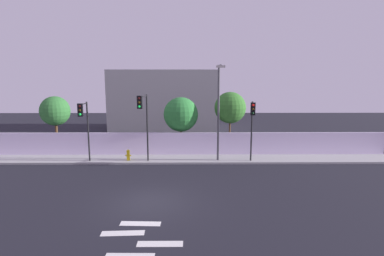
{
  "coord_description": "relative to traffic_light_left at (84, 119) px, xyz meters",
  "views": [
    {
      "loc": [
        2.08,
        -15.36,
        6.46
      ],
      "look_at": [
        2.25,
        6.5,
        2.83
      ],
      "focal_mm": 29.19,
      "sensor_mm": 36.0,
      "label": 1
    }
  ],
  "objects": [
    {
      "name": "roadside_tree_midright",
      "position": [
        10.93,
        3.89,
        0.42
      ],
      "size": [
        2.64,
        2.64,
        5.19
      ],
      "color": "brown",
      "rests_on": "ground"
    },
    {
      "name": "fire_hydrant",
      "position": [
        2.88,
        0.97,
        -2.84
      ],
      "size": [
        0.44,
        0.26,
        0.83
      ],
      "color": "gold",
      "rests_on": "sidewalk"
    },
    {
      "name": "roadside_tree_leftmost",
      "position": [
        -3.7,
        3.89,
        0.15
      ],
      "size": [
        2.46,
        2.46,
        4.83
      ],
      "color": "brown",
      "rests_on": "ground"
    },
    {
      "name": "street_lamp_curbside",
      "position": [
        9.68,
        0.81,
        0.88
      ],
      "size": [
        0.61,
        1.85,
        7.11
      ],
      "color": "#4C4C51",
      "rests_on": "sidewalk"
    },
    {
      "name": "traffic_light_left",
      "position": [
        0.0,
        0.0,
        0.0
      ],
      "size": [
        0.34,
        1.78,
        4.47
      ],
      "color": "black",
      "rests_on": "sidewalk"
    },
    {
      "name": "traffic_light_center",
      "position": [
        4.24,
        0.04,
        0.36
      ],
      "size": [
        0.52,
        1.78,
        5.0
      ],
      "color": "black",
      "rests_on": "sidewalk"
    },
    {
      "name": "sidewalk",
      "position": [
        5.46,
        1.49,
        -3.36
      ],
      "size": [
        36.0,
        2.4,
        0.15
      ],
      "primitive_type": "cube",
      "color": "#9E9E9E",
      "rests_on": "ground"
    },
    {
      "name": "ground_plane",
      "position": [
        5.46,
        -6.71,
        -3.44
      ],
      "size": [
        80.0,
        80.0,
        0.0
      ],
      "primitive_type": "plane",
      "color": "black"
    },
    {
      "name": "traffic_light_right",
      "position": [
        12.09,
        0.3,
        -0.02
      ],
      "size": [
        0.39,
        1.24,
        4.48
      ],
      "color": "black",
      "rests_on": "sidewalk"
    },
    {
      "name": "roadside_tree_midleft",
      "position": [
        6.8,
        3.89,
        -0.14
      ],
      "size": [
        2.9,
        2.9,
        4.75
      ],
      "color": "brown",
      "rests_on": "ground"
    },
    {
      "name": "perimeter_wall",
      "position": [
        5.46,
        2.78,
        -2.39
      ],
      "size": [
        36.0,
        0.18,
        1.8
      ],
      "primitive_type": "cube",
      "color": "silver",
      "rests_on": "sidewalk"
    },
    {
      "name": "low_building_distant",
      "position": [
        4.34,
        16.78,
        0.17
      ],
      "size": [
        12.87,
        6.0,
        7.21
      ],
      "primitive_type": "cube",
      "color": "#9B9B9B",
      "rests_on": "ground"
    },
    {
      "name": "crosswalk_marking",
      "position": [
        5.24,
        -10.81,
        -3.43
      ],
      "size": [
        3.81,
        3.9,
        0.01
      ],
      "color": "silver",
      "rests_on": "ground"
    }
  ]
}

